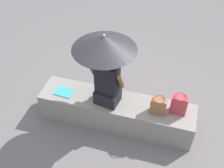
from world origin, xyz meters
TOP-DOWN VIEW (x-y plane):
  - ground_plane at (0.00, 0.00)m, footprint 14.00×14.00m
  - stone_bench at (0.00, 0.00)m, footprint 2.37×0.52m
  - person_seated at (0.13, 0.03)m, footprint 0.50×0.33m
  - parasol at (0.18, -0.02)m, footprint 0.87×0.87m
  - handbag_black at (-0.90, -0.04)m, footprint 0.23×0.17m
  - tote_bag_canvas at (-0.63, 0.05)m, footprint 0.22×0.17m
  - magazine at (0.83, 0.05)m, footprint 0.30×0.22m

SIDE VIEW (x-z plane):
  - ground_plane at x=0.00m, z-range 0.00..0.00m
  - stone_bench at x=0.00m, z-range 0.00..0.46m
  - magazine at x=0.83m, z-range 0.46..0.47m
  - tote_bag_canvas at x=-0.63m, z-range 0.46..0.74m
  - handbag_black at x=-0.90m, z-range 0.46..0.78m
  - person_seated at x=0.13m, z-range 0.40..1.30m
  - parasol at x=0.18m, z-range 0.90..2.04m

